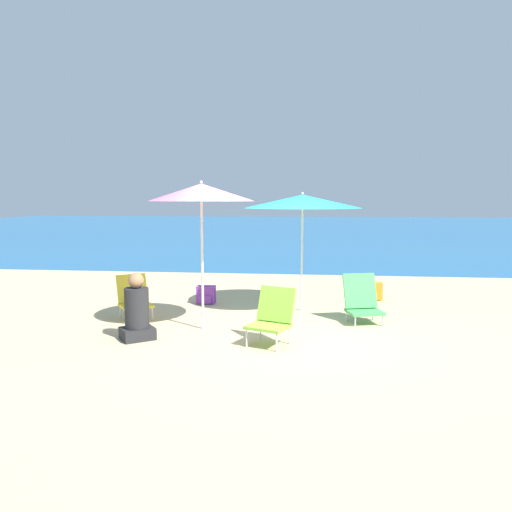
{
  "coord_description": "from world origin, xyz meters",
  "views": [
    {
      "loc": [
        0.61,
        -6.98,
        1.89
      ],
      "look_at": [
        -0.29,
        0.69,
        1.0
      ],
      "focal_mm": 35.0,
      "sensor_mm": 36.0,
      "label": 1
    }
  ],
  "objects_px": {
    "beach_umbrella_teal": "(303,202)",
    "backpack_purple": "(206,295)",
    "beach_chair_lime": "(272,316)",
    "beach_chair_green": "(362,300)",
    "beach_chair_yellow": "(134,297)",
    "beach_umbrella_pink": "(201,193)",
    "backpack_orange": "(375,291)",
    "person_seated_near": "(137,312)"
  },
  "relations": [
    {
      "from": "beach_umbrella_teal",
      "to": "backpack_purple",
      "type": "xyz_separation_m",
      "value": [
        -1.73,
        0.33,
        -1.68
      ]
    },
    {
      "from": "beach_chair_lime",
      "to": "beach_chair_green",
      "type": "bearing_deg",
      "value": 67.9
    },
    {
      "from": "beach_umbrella_teal",
      "to": "beach_chair_green",
      "type": "relative_size",
      "value": 2.73
    },
    {
      "from": "backpack_purple",
      "to": "beach_chair_yellow",
      "type": "bearing_deg",
      "value": -126.89
    },
    {
      "from": "beach_umbrella_pink",
      "to": "beach_chair_green",
      "type": "bearing_deg",
      "value": 16.52
    },
    {
      "from": "beach_chair_yellow",
      "to": "backpack_orange",
      "type": "bearing_deg",
      "value": -9.5
    },
    {
      "from": "backpack_orange",
      "to": "backpack_purple",
      "type": "height_order",
      "value": "backpack_orange"
    },
    {
      "from": "beach_chair_lime",
      "to": "person_seated_near",
      "type": "distance_m",
      "value": 1.82
    },
    {
      "from": "beach_umbrella_pink",
      "to": "beach_chair_lime",
      "type": "relative_size",
      "value": 2.94
    },
    {
      "from": "person_seated_near",
      "to": "beach_umbrella_pink",
      "type": "bearing_deg",
      "value": 93.19
    },
    {
      "from": "beach_umbrella_teal",
      "to": "beach_chair_lime",
      "type": "relative_size",
      "value": 2.74
    },
    {
      "from": "beach_chair_green",
      "to": "beach_chair_yellow",
      "type": "bearing_deg",
      "value": 166.73
    },
    {
      "from": "beach_umbrella_teal",
      "to": "backpack_orange",
      "type": "relative_size",
      "value": 6.1
    },
    {
      "from": "backpack_orange",
      "to": "beach_chair_yellow",
      "type": "bearing_deg",
      "value": -154.34
    },
    {
      "from": "person_seated_near",
      "to": "backpack_purple",
      "type": "height_order",
      "value": "person_seated_near"
    },
    {
      "from": "beach_umbrella_teal",
      "to": "person_seated_near",
      "type": "xyz_separation_m",
      "value": [
        -2.15,
        -2.03,
        -1.47
      ]
    },
    {
      "from": "beach_chair_yellow",
      "to": "beach_umbrella_pink",
      "type": "bearing_deg",
      "value": -58.28
    },
    {
      "from": "beach_chair_lime",
      "to": "beach_chair_yellow",
      "type": "relative_size",
      "value": 1.02
    },
    {
      "from": "person_seated_near",
      "to": "beach_umbrella_teal",
      "type": "bearing_deg",
      "value": 96.41
    },
    {
      "from": "beach_umbrella_pink",
      "to": "beach_chair_green",
      "type": "distance_m",
      "value": 2.94
    },
    {
      "from": "beach_chair_yellow",
      "to": "backpack_orange",
      "type": "relative_size",
      "value": 2.18
    },
    {
      "from": "beach_chair_green",
      "to": "beach_umbrella_pink",
      "type": "bearing_deg",
      "value": -179.45
    },
    {
      "from": "beach_chair_yellow",
      "to": "person_seated_near",
      "type": "xyz_separation_m",
      "value": [
        0.47,
        -1.16,
        0.04
      ]
    },
    {
      "from": "backpack_orange",
      "to": "beach_chair_lime",
      "type": "bearing_deg",
      "value": -118.83
    },
    {
      "from": "beach_umbrella_teal",
      "to": "backpack_purple",
      "type": "height_order",
      "value": "beach_umbrella_teal"
    },
    {
      "from": "beach_chair_yellow",
      "to": "backpack_purple",
      "type": "distance_m",
      "value": 1.51
    },
    {
      "from": "beach_chair_lime",
      "to": "person_seated_near",
      "type": "relative_size",
      "value": 0.8
    },
    {
      "from": "beach_umbrella_pink",
      "to": "beach_chair_lime",
      "type": "height_order",
      "value": "beach_umbrella_pink"
    },
    {
      "from": "beach_umbrella_teal",
      "to": "beach_chair_yellow",
      "type": "relative_size",
      "value": 2.79
    },
    {
      "from": "person_seated_near",
      "to": "beach_chair_green",
      "type": "bearing_deg",
      "value": 76.36
    },
    {
      "from": "beach_chair_yellow",
      "to": "backpack_purple",
      "type": "xyz_separation_m",
      "value": [
        0.9,
        1.2,
        -0.18
      ]
    },
    {
      "from": "person_seated_near",
      "to": "backpack_orange",
      "type": "bearing_deg",
      "value": 94.34
    },
    {
      "from": "beach_chair_lime",
      "to": "beach_chair_yellow",
      "type": "bearing_deg",
      "value": 175.51
    },
    {
      "from": "beach_chair_lime",
      "to": "beach_umbrella_pink",
      "type": "bearing_deg",
      "value": 171.83
    },
    {
      "from": "beach_umbrella_pink",
      "to": "beach_chair_yellow",
      "type": "xyz_separation_m",
      "value": [
        -1.23,
        0.53,
        -1.64
      ]
    },
    {
      "from": "beach_umbrella_teal",
      "to": "beach_chair_lime",
      "type": "height_order",
      "value": "beach_umbrella_teal"
    },
    {
      "from": "beach_umbrella_pink",
      "to": "person_seated_near",
      "type": "distance_m",
      "value": 1.88
    },
    {
      "from": "backpack_purple",
      "to": "beach_chair_green",
      "type": "bearing_deg",
      "value": -21.06
    },
    {
      "from": "beach_umbrella_pink",
      "to": "backpack_purple",
      "type": "distance_m",
      "value": 2.52
    },
    {
      "from": "person_seated_near",
      "to": "backpack_orange",
      "type": "relative_size",
      "value": 2.77
    },
    {
      "from": "person_seated_near",
      "to": "beach_chair_yellow",
      "type": "bearing_deg",
      "value": 165.16
    },
    {
      "from": "beach_umbrella_pink",
      "to": "person_seated_near",
      "type": "xyz_separation_m",
      "value": [
        -0.76,
        -0.64,
        -1.6
      ]
    }
  ]
}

